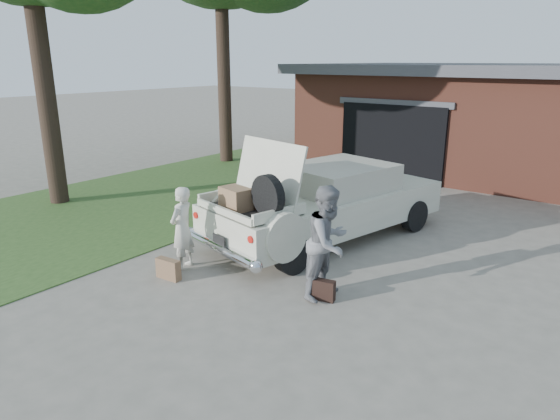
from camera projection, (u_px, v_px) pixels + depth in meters
The scene contains 8 objects.
ground at pixel (257, 285), 7.95m from camera, with size 90.00×90.00×0.00m, color gray.
grass_strip at pixel (171, 192), 13.41m from camera, with size 6.00×16.00×0.02m, color #2D4C1E.
house at pixel (514, 118), 15.64m from camera, with size 12.80×7.80×3.30m.
sedan at pixel (326, 202), 9.81m from camera, with size 3.05×5.42×2.10m.
woman_left at pixel (182, 228), 8.38m from camera, with size 0.52×0.34×1.44m, color beige.
woman_right at pixel (328, 242), 7.34m from camera, with size 0.84×0.65×1.72m, color gray.
suitcase_left at pixel (168, 269), 8.12m from camera, with size 0.44×0.14×0.34m, color #835F42.
suitcase_right at pixel (321, 290), 7.41m from camera, with size 0.41×0.13×0.32m, color black.
Camera 1 is at (4.68, -5.57, 3.44)m, focal length 32.00 mm.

